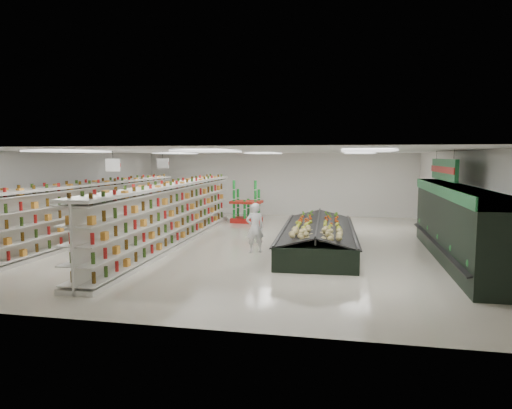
% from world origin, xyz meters
% --- Properties ---
extents(floor, '(16.00, 16.00, 0.00)m').
position_xyz_m(floor, '(0.00, 0.00, 0.00)').
color(floor, beige).
rests_on(floor, ground).
extents(ceiling, '(14.00, 16.00, 0.02)m').
position_xyz_m(ceiling, '(0.00, 0.00, 3.20)').
color(ceiling, white).
rests_on(ceiling, wall_back).
extents(wall_back, '(14.00, 0.02, 3.20)m').
position_xyz_m(wall_back, '(0.00, 8.00, 1.60)').
color(wall_back, silver).
rests_on(wall_back, floor).
extents(wall_front, '(14.00, 0.02, 3.20)m').
position_xyz_m(wall_front, '(0.00, -8.00, 1.60)').
color(wall_front, silver).
rests_on(wall_front, floor).
extents(wall_left, '(0.02, 16.00, 3.20)m').
position_xyz_m(wall_left, '(-7.00, 0.00, 1.60)').
color(wall_left, silver).
rests_on(wall_left, floor).
extents(wall_right, '(0.02, 16.00, 3.20)m').
position_xyz_m(wall_right, '(7.00, 0.00, 1.60)').
color(wall_right, silver).
rests_on(wall_right, floor).
extents(produce_wall_case, '(0.93, 8.00, 2.20)m').
position_xyz_m(produce_wall_case, '(6.53, -1.50, 1.24)').
color(produce_wall_case, black).
rests_on(produce_wall_case, floor).
extents(aisle_sign_near, '(0.52, 0.06, 0.75)m').
position_xyz_m(aisle_sign_near, '(-3.80, -2.00, 2.75)').
color(aisle_sign_near, white).
rests_on(aisle_sign_near, ceiling).
extents(aisle_sign_far, '(0.52, 0.06, 0.75)m').
position_xyz_m(aisle_sign_far, '(-3.80, 2.00, 2.75)').
color(aisle_sign_far, white).
rests_on(aisle_sign_far, ceiling).
extents(hortifruti_banner, '(0.12, 3.20, 0.95)m').
position_xyz_m(hortifruti_banner, '(6.25, -1.50, 2.65)').
color(hortifruti_banner, '#1D6D35').
rests_on(hortifruti_banner, ceiling).
extents(gondola_left, '(1.32, 11.96, 2.07)m').
position_xyz_m(gondola_left, '(-5.60, -0.27, 0.95)').
color(gondola_left, silver).
rests_on(gondola_left, floor).
extents(gondola_center, '(1.13, 12.13, 2.10)m').
position_xyz_m(gondola_center, '(-2.34, -0.70, 0.96)').
color(gondola_center, silver).
rests_on(gondola_center, floor).
extents(produce_island, '(2.65, 6.66, 0.98)m').
position_xyz_m(produce_island, '(2.63, -0.56, 0.45)').
color(produce_island, black).
rests_on(produce_island, floor).
extents(soda_endcap, '(1.43, 1.00, 1.78)m').
position_xyz_m(soda_endcap, '(-0.98, 4.92, 0.86)').
color(soda_endcap, '#B31914').
rests_on(soda_endcap, floor).
extents(shopper_main, '(0.68, 0.60, 1.58)m').
position_xyz_m(shopper_main, '(0.71, -1.49, 0.79)').
color(shopper_main, white).
rests_on(shopper_main, floor).
extents(shopper_background, '(0.80, 0.99, 1.76)m').
position_xyz_m(shopper_background, '(-4.20, 4.96, 0.88)').
color(shopper_background, tan).
rests_on(shopper_background, floor).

